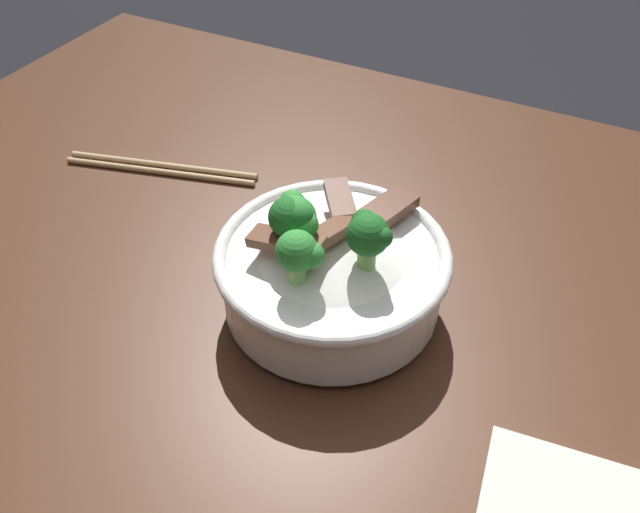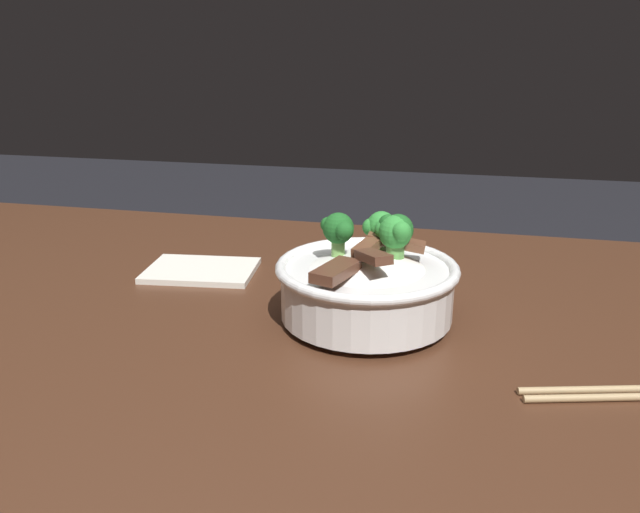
% 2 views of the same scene
% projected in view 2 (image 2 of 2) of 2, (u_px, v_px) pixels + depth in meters
% --- Properties ---
extents(dining_table, '(1.51, 0.85, 0.77)m').
position_uv_depth(dining_table, '(245.00, 375.00, 0.75)').
color(dining_table, '#472819').
rests_on(dining_table, ground).
extents(rice_bowl, '(0.21, 0.21, 0.12)m').
position_uv_depth(rice_bowl, '(367.00, 283.00, 0.70)').
color(rice_bowl, white).
rests_on(rice_bowl, dining_table).
extents(folded_napkin, '(0.16, 0.12, 0.01)m').
position_uv_depth(folded_napkin, '(201.00, 270.00, 0.86)').
color(folded_napkin, silver).
rests_on(folded_napkin, dining_table).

